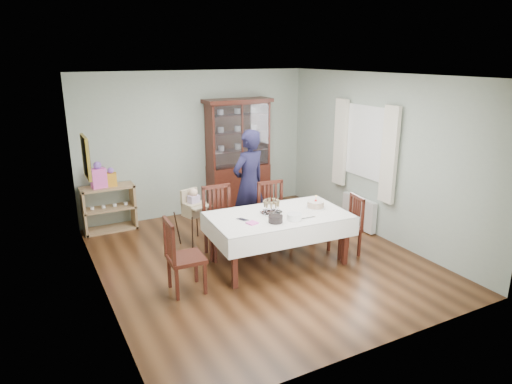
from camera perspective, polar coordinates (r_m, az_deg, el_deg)
floor at (r=6.99m, az=0.39°, el=-8.35°), size 5.00×5.00×0.00m
room_shell at (r=6.91m, az=-1.68°, el=6.25°), size 5.00×5.00×5.00m
dining_table at (r=6.73m, az=2.79°, el=-5.82°), size 2.07×1.27×0.76m
china_cabinet at (r=8.87m, az=-2.23°, el=4.78°), size 1.30×0.48×2.18m
sideboard at (r=8.35m, az=-17.89°, el=-1.95°), size 0.90×0.38×0.80m
picture_frame at (r=6.55m, az=-20.51°, el=4.10°), size 0.04×0.48×0.58m
window at (r=7.98m, az=13.63°, el=6.08°), size 0.04×1.02×1.22m
curtain_left at (r=7.51m, az=16.34°, el=4.45°), size 0.07×0.30×1.55m
curtain_right at (r=8.43m, az=10.51°, el=6.14°), size 0.07×0.30×1.55m
radiator at (r=8.26m, az=12.73°, el=-2.49°), size 0.10×0.80×0.55m
chair_far_left at (r=7.02m, az=-4.30°, el=-5.44°), size 0.50×0.50×1.07m
chair_far_right at (r=7.36m, az=2.36°, el=-4.42°), size 0.50×0.50×1.03m
chair_end_left at (r=6.05m, az=-8.86°, el=-9.62°), size 0.47×0.47×1.00m
chair_end_right at (r=7.20m, az=11.10°, el=-5.52°), size 0.47×0.47×0.92m
woman at (r=7.60m, az=-0.90°, el=1.06°), size 0.76×0.61×1.82m
high_chair at (r=7.44m, az=-7.68°, el=-3.82°), size 0.53×0.53×0.94m
champagne_tray at (r=6.62m, az=1.93°, el=-2.13°), size 0.33×0.33×0.20m
birthday_cake at (r=6.89m, az=7.47°, el=-1.58°), size 0.29×0.29×0.20m
plate_stack_dark at (r=6.27m, az=2.45°, el=-3.39°), size 0.22×0.22×0.10m
plate_stack_white at (r=6.38m, az=4.79°, el=-3.10°), size 0.23×0.23×0.09m
napkin_stack at (r=6.23m, az=-0.49°, el=-3.88°), size 0.16×0.16×0.02m
cutlery at (r=6.35m, az=-1.99°, el=-3.51°), size 0.16×0.19×0.01m
cake_knife at (r=6.46m, az=6.31°, el=-3.25°), size 0.30×0.04×0.01m
gift_bag_pink at (r=8.15m, az=-19.10°, el=1.89°), size 0.26×0.19×0.45m
gift_bag_orange at (r=8.20m, az=-17.65°, el=1.70°), size 0.19×0.15×0.33m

